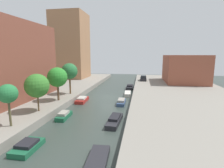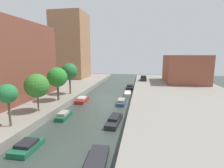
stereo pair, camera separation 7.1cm
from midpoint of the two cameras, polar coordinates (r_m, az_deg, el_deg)
ground_plane at (r=34.33m, az=-1.43°, el=-4.41°), size 84.00×84.00×0.00m
quay_left at (r=39.89m, az=-23.09°, el=-2.46°), size 20.00×64.00×1.00m
quay_right at (r=34.63m, az=23.78°, el=-4.27°), size 20.00×64.00×1.00m
apartment_tower_far at (r=57.53m, az=-13.53°, el=12.20°), size 10.00×9.82×20.27m
low_block_right at (r=50.41m, az=23.05°, el=4.70°), size 10.00×13.01×7.30m
street_tree_0 at (r=20.39m, az=-31.41°, el=-2.84°), size 1.96×1.96×4.47m
street_tree_1 at (r=24.27m, az=-23.71°, el=-0.53°), size 3.11×3.11×4.97m
street_tree_2 at (r=28.96m, az=-17.72°, el=2.15°), size 3.18×3.18×5.41m
street_tree_3 at (r=33.23m, az=-13.94°, el=4.12°), size 3.02×3.02×5.84m
parked_car at (r=50.45m, az=10.48°, el=1.86°), size 1.77×4.21×1.50m
moored_boat_left_0 at (r=17.84m, az=-26.37°, el=-18.16°), size 1.72×3.02×0.79m
moored_boat_left_1 at (r=24.09m, az=-15.73°, el=-10.06°), size 1.35×3.22×0.89m
moored_boat_left_2 at (r=31.39m, az=-9.93°, el=-5.20°), size 1.71×3.88×0.88m
moored_boat_right_0 at (r=14.46m, az=-5.07°, el=-24.51°), size 1.77×4.30×0.51m
moored_boat_right_1 at (r=21.65m, az=0.89°, el=-11.97°), size 1.61×4.67×0.89m
moored_boat_right_2 at (r=29.59m, az=3.19°, el=-5.97°), size 1.29×3.86×0.92m
moored_boat_right_3 at (r=36.09m, az=5.29°, el=-3.24°), size 1.43×3.85×0.62m
moored_boat_right_4 at (r=42.79m, az=5.99°, el=-1.03°), size 1.53×4.06×1.03m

